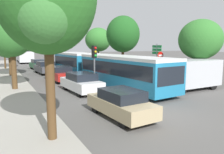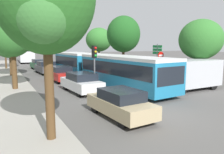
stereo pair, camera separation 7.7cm
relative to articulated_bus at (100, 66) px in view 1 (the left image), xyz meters
name	(u,v)px [view 1 (the left image)]	position (x,y,z in m)	size (l,w,h in m)	color
ground_plane	(157,114)	(-1.50, -10.09, -1.51)	(200.00, 200.00, 0.00)	#565451
kerb_strip_left	(5,74)	(-7.67, 10.19, -1.44)	(3.20, 50.57, 0.14)	#9E998E
articulated_bus	(100,66)	(0.00, 0.00, 0.00)	(4.10, 17.72, 2.61)	teal
city_bus_rear	(24,55)	(-3.25, 30.48, -0.05)	(2.98, 11.73, 2.51)	silver
queued_car_tan	(121,103)	(-3.35, -9.68, -0.82)	(1.92, 4.01, 1.36)	tan
queued_car_white	(81,82)	(-3.06, -3.41, -0.77)	(2.05, 4.28, 1.45)	white
queued_car_red	(60,74)	(-3.12, 2.36, -0.77)	(2.04, 4.26, 1.44)	#B21E19
queued_car_graphite	(45,67)	(-3.24, 8.85, -0.73)	(2.15, 4.50, 1.52)	#47474C
queued_car_green	(38,64)	(-3.16, 14.28, -0.77)	(2.04, 4.28, 1.45)	#236638
white_van	(192,74)	(4.86, -6.52, -0.26)	(5.04, 2.08, 2.31)	#B7BABF
traffic_light	(94,58)	(-2.00, -3.43, 0.99)	(0.38, 0.40, 3.40)	#56595E
no_entry_sign	(160,61)	(5.56, -1.94, 0.37)	(0.70, 0.08, 2.82)	#56595E
direction_sign_post	(157,53)	(6.93, 0.29, 1.06)	(0.14, 1.40, 3.60)	#56595E
tree_left_mid	(11,30)	(-7.35, -0.50, 3.05)	(3.31, 3.31, 6.61)	#51381E
tree_left_far	(8,40)	(-7.22, 7.98, 2.55)	(4.24, 4.24, 6.27)	#51381E
tree_left_distant	(3,34)	(-7.47, 16.37, 3.49)	(4.27, 4.27, 7.21)	#51381E
tree_right_near	(201,41)	(7.30, -5.13, 2.32)	(3.72, 3.72, 5.66)	#51381E
tree_right_mid	(123,35)	(6.88, 7.49, 3.30)	(4.53, 4.53, 7.38)	#51381E
tree_right_far	(98,40)	(7.37, 16.61, 2.89)	(4.50, 4.50, 6.46)	#51381E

